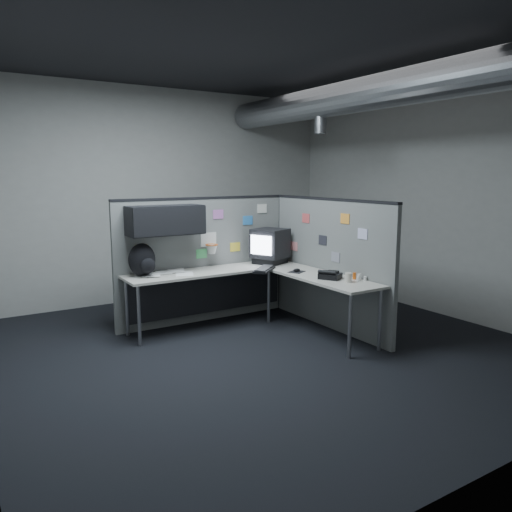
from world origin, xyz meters
TOP-DOWN VIEW (x-y plane):
  - room at (0.56, 0.00)m, footprint 5.62×5.62m
  - partition_back at (-0.25, 1.23)m, footprint 2.44×0.42m
  - partition_right at (1.10, 0.22)m, footprint 0.07×2.23m
  - desk at (0.15, 0.70)m, footprint 2.31×2.11m
  - monitor at (0.74, 1.01)m, footprint 0.54×0.53m
  - keyboard at (0.39, 0.60)m, footprint 0.46×0.43m
  - mouse at (0.68, 0.32)m, footprint 0.25×0.23m
  - phone at (0.77, -0.21)m, footprint 0.30×0.30m
  - bottles at (1.00, -0.43)m, footprint 0.12×0.15m
  - cup at (0.82, -0.46)m, footprint 0.10×0.10m
  - papers at (-0.74, 1.10)m, footprint 0.73×0.57m
  - backpack at (-1.01, 1.07)m, footprint 0.35×0.33m

SIDE VIEW (x-z plane):
  - desk at x=0.15m, z-range 0.25..0.98m
  - papers at x=-0.74m, z-range 0.73..0.74m
  - mouse at x=0.68m, z-range 0.72..0.77m
  - keyboard at x=0.39m, z-range 0.73..0.77m
  - bottles at x=1.00m, z-range 0.72..0.80m
  - phone at x=0.77m, z-range 0.72..0.82m
  - cup at x=0.82m, z-range 0.73..0.83m
  - partition_right at x=1.10m, z-range 0.00..1.63m
  - backpack at x=-1.01m, z-range 0.72..1.12m
  - monitor at x=0.74m, z-range 0.74..1.20m
  - partition_back at x=-0.25m, z-range 0.18..1.81m
  - room at x=0.56m, z-range 0.49..3.71m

